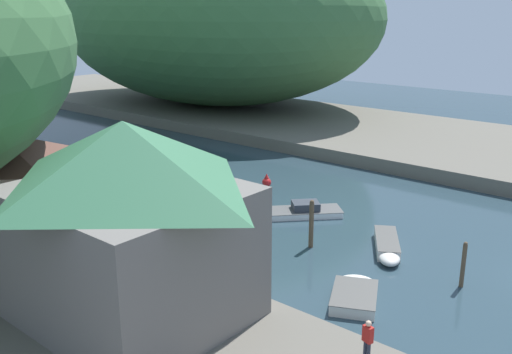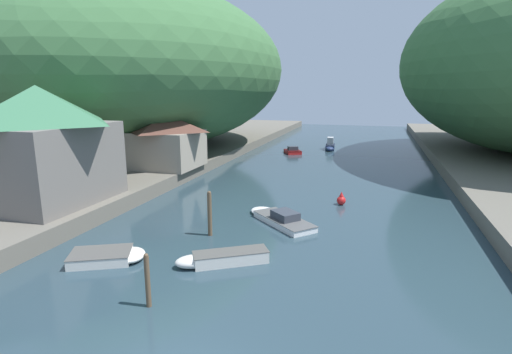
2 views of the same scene
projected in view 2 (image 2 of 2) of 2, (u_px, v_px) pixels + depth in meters
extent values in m
plane|color=#283D47|center=(317.00, 181.00, 40.44)|extent=(130.00, 130.00, 0.00)
cube|color=#666056|center=(118.00, 163.00, 46.83)|extent=(22.00, 120.00, 1.19)
ellipsoid|color=#3D6B3D|center=(150.00, 69.00, 54.11)|extent=(34.85, 48.79, 20.99)
cube|color=slate|center=(44.00, 164.00, 28.22)|extent=(7.51, 8.57, 5.53)
pyramid|color=#38704C|center=(37.00, 105.00, 27.33)|extent=(8.11, 9.26, 2.66)
cube|color=gray|center=(165.00, 149.00, 41.09)|extent=(6.69, 6.21, 3.71)
pyramid|color=brown|center=(164.00, 122.00, 40.49)|extent=(7.22, 6.71, 1.83)
cube|color=silver|center=(101.00, 257.00, 21.50)|extent=(3.68, 3.20, 0.54)
ellipsoid|color=silver|center=(131.00, 255.00, 21.75)|extent=(2.25, 2.43, 0.54)
cube|color=#504E4A|center=(101.00, 252.00, 21.44)|extent=(3.75, 3.27, 0.03)
cube|color=white|center=(284.00, 221.00, 27.45)|extent=(4.99, 4.85, 0.40)
ellipsoid|color=white|center=(265.00, 212.00, 29.58)|extent=(3.08, 3.05, 0.40)
cube|color=#525252|center=(284.00, 218.00, 27.41)|extent=(5.09, 4.94, 0.03)
cube|color=#333842|center=(285.00, 215.00, 27.22)|extent=(2.20, 2.18, 0.55)
cube|color=red|center=(293.00, 152.00, 57.39)|extent=(3.01, 3.36, 0.46)
ellipsoid|color=red|center=(290.00, 150.00, 58.72)|extent=(2.30, 2.08, 0.46)
cube|color=#450A0A|center=(293.00, 150.00, 57.34)|extent=(3.07, 3.43, 0.03)
cube|color=#333842|center=(293.00, 148.00, 57.19)|extent=(1.67, 1.49, 0.58)
cube|color=navy|center=(330.00, 147.00, 61.20)|extent=(1.54, 3.51, 0.68)
ellipsoid|color=navy|center=(330.00, 149.00, 59.57)|extent=(1.34, 1.80, 0.68)
cube|color=black|center=(330.00, 145.00, 61.13)|extent=(1.57, 3.58, 0.03)
cube|color=silver|center=(330.00, 141.00, 61.10)|extent=(0.99, 1.26, 1.17)
cube|color=silver|center=(231.00, 257.00, 21.33)|extent=(4.00, 3.11, 0.63)
ellipsoid|color=silver|center=(194.00, 261.00, 20.84)|extent=(2.29, 2.03, 0.63)
cube|color=#504E4A|center=(231.00, 252.00, 21.26)|extent=(4.08, 3.17, 0.03)
cylinder|color=brown|center=(148.00, 282.00, 16.89)|extent=(0.22, 0.22, 2.29)
sphere|color=brown|center=(146.00, 256.00, 16.63)|extent=(0.20, 0.20, 0.20)
cylinder|color=brown|center=(210.00, 215.00, 25.12)|extent=(0.27, 0.27, 2.74)
sphere|color=brown|center=(209.00, 193.00, 24.81)|extent=(0.25, 0.25, 0.25)
sphere|color=red|center=(341.00, 200.00, 32.01)|extent=(0.72, 0.72, 0.72)
cone|color=red|center=(342.00, 194.00, 31.89)|extent=(0.36, 0.36, 0.36)
cylinder|color=#282D3D|center=(37.00, 213.00, 24.69)|extent=(0.13, 0.13, 0.85)
cylinder|color=#282D3D|center=(38.00, 212.00, 24.86)|extent=(0.13, 0.13, 0.85)
cube|color=#2D2D33|center=(36.00, 201.00, 24.61)|extent=(0.27, 0.41, 0.62)
sphere|color=beige|center=(35.00, 195.00, 24.52)|extent=(0.22, 0.22, 0.22)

